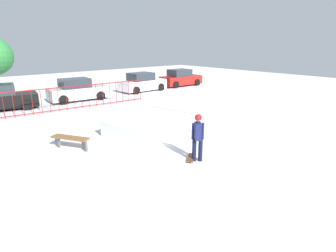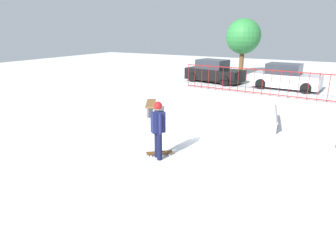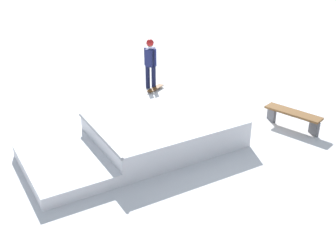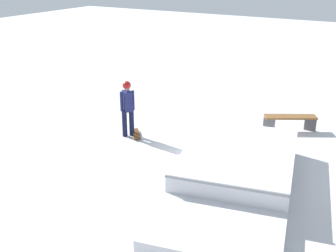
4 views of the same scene
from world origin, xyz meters
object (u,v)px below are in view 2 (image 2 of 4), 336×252
object	(u,v)px
skater	(158,126)
park_bench	(151,105)
parked_car_silver	(285,78)
skateboard	(160,153)
skate_ramp	(239,120)
distant_tree	(243,37)
parked_car_black	(214,72)

from	to	relation	value
skater	park_bench	world-z (taller)	skater
park_bench	parked_car_silver	world-z (taller)	parked_car_silver
park_bench	skateboard	bearing A→B (deg)	-54.06
parked_car_silver	skate_ramp	bearing A→B (deg)	-87.13
skater	parked_car_silver	size ratio (longest dim) A/B	0.41
skate_ramp	distant_tree	size ratio (longest dim) A/B	1.29
skate_ramp	skateboard	bearing A→B (deg)	-121.11
parked_car_black	skater	bearing A→B (deg)	-65.02
skate_ramp	park_bench	distance (m)	4.14
skater	parked_car_black	size ratio (longest dim) A/B	0.40
skater	skateboard	distance (m)	0.96
parked_car_silver	distant_tree	xyz separation A→B (m)	(-4.22, 4.52, 2.37)
skateboard	parked_car_silver	bearing A→B (deg)	-136.89
skater	distant_tree	bearing A→B (deg)	-131.61
skater	skateboard	world-z (taller)	skater
skater	skateboard	size ratio (longest dim) A/B	2.34
park_bench	distant_tree	world-z (taller)	distant_tree
skater	parked_car_black	distance (m)	13.94
skate_ramp	parked_car_silver	world-z (taller)	parked_car_silver
skate_ramp	distant_tree	distance (m)	14.71
skate_ramp	distant_tree	bearing A→B (deg)	94.42
skateboard	parked_car_black	world-z (taller)	parked_car_black
skateboard	parked_car_black	size ratio (longest dim) A/B	0.17
skateboard	distant_tree	distance (m)	18.06
skate_ramp	skateboard	world-z (taller)	skate_ramp
skater	park_bench	size ratio (longest dim) A/B	1.09
parked_car_black	distant_tree	world-z (taller)	distant_tree
park_bench	distant_tree	bearing A→B (deg)	89.70
skateboard	parked_car_black	bearing A→B (deg)	-115.92
skate_ramp	skateboard	distance (m)	3.96
skateboard	parked_car_black	xyz separation A→B (m)	(-3.46, 13.26, 0.65)
park_bench	parked_car_silver	size ratio (longest dim) A/B	0.38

